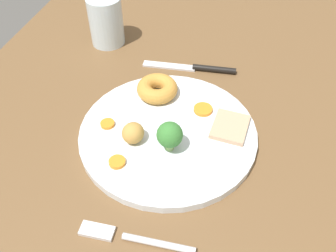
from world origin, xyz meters
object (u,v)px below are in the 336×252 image
Objects in this scene: water_glass at (106,21)px; fork at (133,238)px; carrot_coin_front at (107,126)px; knife at (197,68)px; dinner_plate at (168,133)px; meat_slice_main at (230,127)px; carrot_coin_side at (203,109)px; broccoli_floret at (169,135)px; roast_potato_left at (133,133)px; yorkshire_pudding at (157,89)px; carrot_coin_back at (117,162)px.

fork is at bearing -155.47° from water_glass.
carrot_coin_front is 0.12× the size of knife.
dinner_plate is 12.42× the size of carrot_coin_front.
dinner_plate is 2.83× the size of water_glass.
meat_slice_main reaches higher than dinner_plate.
dinner_plate is 7.60cm from carrot_coin_side.
broccoli_floret is (-9.59, 3.58, 2.74)cm from carrot_coin_side.
broccoli_floret is at bearing 127.30° from meat_slice_main.
roast_potato_left is at bearing -74.31° from fork.
broccoli_floret reaches higher than knife.
carrot_coin_front is 0.72× the size of carrot_coin_side.
fork is (-24.57, 4.61, -1.29)cm from carrot_coin_side.
water_glass is at bearing 44.20° from yorkshire_pudding.
yorkshire_pudding reaches higher than carrot_coin_front.
carrot_coin_front is 23.35cm from knife.
fork is at bearing -151.03° from carrot_coin_back.
dinner_plate is at bearing 16.34° from broccoli_floret.
water_glass is at bearing -67.09° from fork.
water_glass is (23.95, 19.39, 4.36)cm from dinner_plate.
yorkshire_pudding is 1.41× the size of broccoli_floret.
water_glass reaches higher than dinner_plate.
carrot_coin_side is at bearing -62.33° from carrot_coin_front.
fork is 1.51× the size of water_glass.
water_glass reaches higher than broccoli_floret.
carrot_coin_side is at bearing -20.44° from broccoli_floret.
dinner_plate is 1.88× the size of fork.
knife is 1.83× the size of water_glass.
roast_potato_left is 0.71× the size of broccoli_floret.
fork is (-26.77, -4.05, -2.34)cm from yorkshire_pudding.
roast_potato_left is 23.08cm from knife.
yorkshire_pudding is 3.12× the size of carrot_coin_front.
carrot_coin_front is at bearing -159.64° from water_glass.
carrot_coin_front is at bearing 117.67° from carrot_coin_side.
carrot_coin_front is (-1.69, 9.88, 0.98)cm from dinner_plate.
broccoli_floret is 34.38cm from water_glass.
carrot_coin_front is 7.90cm from carrot_coin_back.
carrot_coin_side is 0.21× the size of fork.
carrot_coin_back is 0.13× the size of knife.
carrot_coin_front is (1.66, 5.16, -1.34)cm from roast_potato_left.
dinner_plate is 18.64cm from fork.
carrot_coin_side is at bearing 100.45° from knife.
fork is at bearing 169.37° from carrot_coin_side.
dinner_plate is at bearing -54.69° from roast_potato_left.
broccoli_floret reaches higher than meat_slice_main.
broccoli_floret is 0.28× the size of knife.
meat_slice_main is 0.65× the size of water_glass.
yorkshire_pudding reaches higher than carrot_coin_side.
yorkshire_pudding is at bearing -30.87° from carrot_coin_front.
yorkshire_pudding is 12.11cm from knife.
water_glass is at bearing 23.04° from carrot_coin_back.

